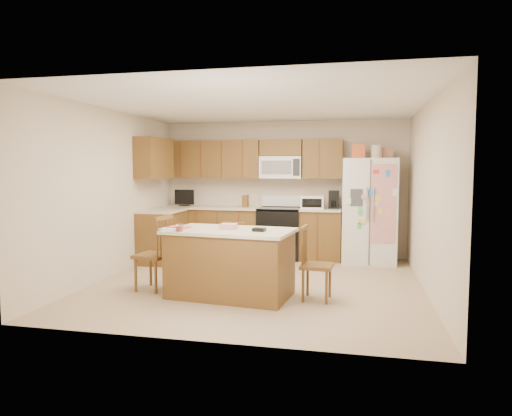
% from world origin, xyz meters
% --- Properties ---
extents(ground, '(4.50, 4.50, 0.00)m').
position_xyz_m(ground, '(0.00, 0.00, 0.00)').
color(ground, tan).
rests_on(ground, ground).
extents(room_shell, '(4.60, 4.60, 2.52)m').
position_xyz_m(room_shell, '(0.00, 0.00, 1.44)').
color(room_shell, beige).
rests_on(room_shell, ground).
extents(cabinetry, '(3.36, 1.56, 2.15)m').
position_xyz_m(cabinetry, '(-0.98, 1.79, 0.91)').
color(cabinetry, brown).
rests_on(cabinetry, ground).
extents(stove, '(0.76, 0.65, 1.13)m').
position_xyz_m(stove, '(0.00, 1.94, 0.47)').
color(stove, black).
rests_on(stove, ground).
extents(refrigerator, '(0.90, 0.79, 2.04)m').
position_xyz_m(refrigerator, '(1.57, 1.87, 0.92)').
color(refrigerator, white).
rests_on(refrigerator, ground).
extents(island, '(1.70, 1.08, 0.95)m').
position_xyz_m(island, '(-0.21, -0.70, 0.43)').
color(island, brown).
rests_on(island, ground).
extents(windsor_chair_left, '(0.47, 0.49, 1.00)m').
position_xyz_m(windsor_chair_left, '(-1.28, -0.62, 0.47)').
color(windsor_chair_left, brown).
rests_on(windsor_chair_left, ground).
extents(windsor_chair_back, '(0.43, 0.41, 0.88)m').
position_xyz_m(windsor_chair_back, '(-0.30, -0.01, 0.42)').
color(windsor_chair_back, brown).
rests_on(windsor_chair_back, ground).
extents(windsor_chair_right, '(0.40, 0.42, 0.92)m').
position_xyz_m(windsor_chair_right, '(0.86, -0.63, 0.43)').
color(windsor_chair_right, brown).
rests_on(windsor_chair_right, ground).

